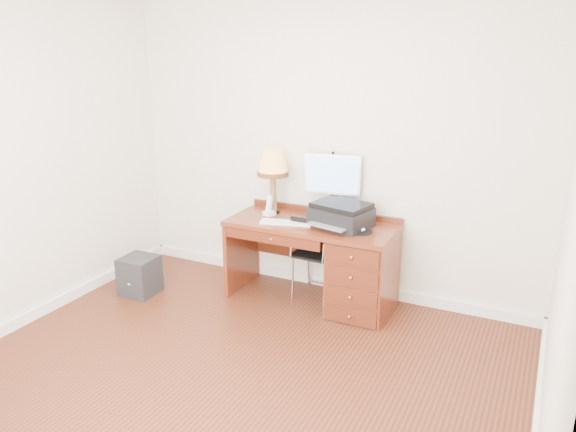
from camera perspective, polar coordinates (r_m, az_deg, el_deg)
The scene contains 12 objects.
ground at distance 4.20m, azimuth -5.69°, elevation -15.88°, with size 4.00×4.00×0.00m, color #3F1B0E.
room_shell at distance 4.64m, azimuth -1.57°, elevation -11.59°, with size 4.00×4.00×4.00m.
desk at distance 5.01m, azimuth 5.77°, elevation -4.83°, with size 1.50×0.67×0.75m.
monitor at distance 5.08m, azimuth 4.59°, elevation 3.87°, with size 0.51×0.20×0.59m.
keyboard at distance 4.98m, azimuth -0.21°, elevation -0.66°, with size 0.46×0.13×0.02m, color white.
mouse_pad at distance 4.79m, azimuth 7.29°, elevation -1.47°, with size 0.22×0.22×0.04m.
printer at distance 4.89m, azimuth 5.43°, elevation 0.12°, with size 0.55×0.47×0.21m.
leg_lamp at distance 5.19m, azimuth -1.55°, elevation 5.03°, with size 0.29×0.29×0.60m.
phone at distance 5.20m, azimuth -1.91°, elevation 0.67°, with size 0.11×0.11×0.19m.
pen_cup at distance 5.13m, azimuth 3.77°, elevation 0.34°, with size 0.08×0.08×0.10m, color black.
chair at distance 5.12m, azimuth 2.65°, elevation -3.35°, with size 0.40×0.40×0.81m.
equipment_box at distance 5.51m, azimuth -14.83°, elevation -5.86°, with size 0.31×0.31×0.36m, color black.
Camera 1 is at (1.89, -2.97, 2.29)m, focal length 35.00 mm.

